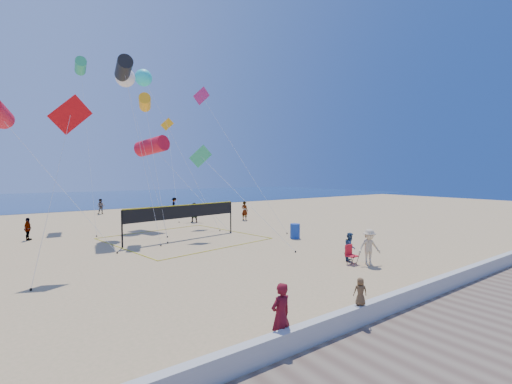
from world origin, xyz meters
TOP-DOWN VIEW (x-y plane):
  - ground at (0.00, 0.00)m, footprint 120.00×120.00m
  - ocean at (0.00, 62.00)m, footprint 140.00×50.00m
  - seawall at (0.00, -3.00)m, footprint 32.00×0.30m
  - boardwalk at (0.00, -5.00)m, footprint 32.00×3.60m
  - woman at (-2.85, -2.70)m, footprint 0.65×0.45m
  - toddler at (-0.02, -3.00)m, footprint 0.48×0.45m
  - bystander_a at (5.85, 2.14)m, footprint 0.90×0.85m
  - bystander_b at (5.92, 1.03)m, footprint 1.33×1.08m
  - far_person_0 at (-7.63, 18.48)m, footprint 0.72×0.98m
  - far_person_1 at (5.38, 19.91)m, footprint 1.70×1.40m
  - far_person_2 at (10.03, 18.37)m, footprint 0.69×0.81m
  - far_person_3 at (-0.36, 31.92)m, footprint 1.04×0.94m
  - far_person_4 at (7.11, 29.00)m, footprint 0.96×1.27m
  - camp_chair at (5.33, 1.70)m, footprint 0.53×0.65m
  - trash_barrel at (7.69, 8.45)m, footprint 0.89×0.89m
  - volleyball_net at (1.26, 12.89)m, footprint 10.26×10.13m
  - kite_1 at (-1.48, 17.03)m, footprint 1.43×7.03m
  - kite_2 at (-0.60, 15.05)m, footprint 1.35×4.22m
  - kite_3 at (-6.12, 8.83)m, footprint 2.88×2.81m
  - kite_4 at (2.65, 12.27)m, footprint 3.11×7.73m
  - kite_5 at (6.19, 18.91)m, footprint 3.24×9.59m
  - kite_6 at (-0.97, 18.61)m, footprint 2.37×5.53m
  - kite_7 at (1.29, 21.25)m, footprint 4.62×8.07m
  - kite_8 at (-3.15, 24.79)m, footprint 1.16×8.75m
  - kite_9 at (5.99, 27.79)m, footprint 2.76×8.17m
  - kite_10 at (1.29, 19.35)m, footprint 5.08×8.08m

SIDE VIEW (x-z plane):
  - ground at x=0.00m, z-range 0.00..0.00m
  - ocean at x=0.00m, z-range 0.00..0.03m
  - boardwalk at x=0.00m, z-range 0.00..0.03m
  - seawall at x=0.00m, z-range 0.00..0.60m
  - trash_barrel at x=7.69m, z-range 0.00..1.02m
  - camp_chair at x=5.33m, z-range 0.01..1.08m
  - bystander_a at x=5.85m, z-range 0.00..1.47m
  - far_person_0 at x=-7.63m, z-range 0.00..1.54m
  - woman at x=-2.85m, z-range 0.00..1.72m
  - far_person_3 at x=-0.36m, z-range 0.00..1.73m
  - far_person_4 at x=7.11m, z-range 0.00..1.75m
  - bystander_b at x=5.92m, z-range 0.00..1.79m
  - far_person_1 at x=5.38m, z-range 0.00..1.83m
  - far_person_2 at x=10.03m, z-range 0.00..1.87m
  - toddler at x=-0.02m, z-range 0.60..1.42m
  - volleyball_net at x=1.26m, z-range 0.44..2.82m
  - kite_4 at x=2.65m, z-range 2.16..8.76m
  - kite_10 at x=1.29m, z-range 3.00..10.73m
  - kite_3 at x=-6.12m, z-range 2.91..11.17m
  - kite_9 at x=5.99m, z-range 3.94..14.85m
  - kite_2 at x=-0.60m, z-range 4.51..14.59m
  - kite_5 at x=6.19m, z-range 4.68..17.27m
  - kite_6 at x=-0.97m, z-range 5.65..18.43m
  - kite_1 at x=-1.48m, z-range 5.78..18.74m
  - kite_7 at x=1.29m, z-range 6.11..19.82m
  - kite_8 at x=-3.15m, z-range 6.73..21.42m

